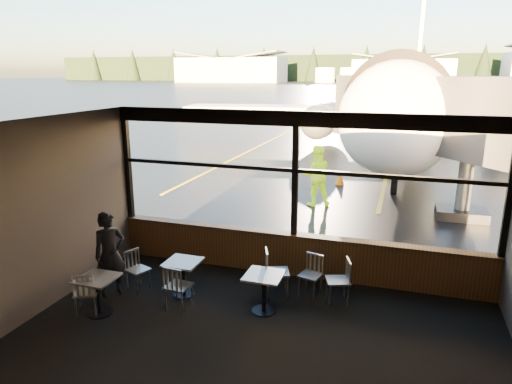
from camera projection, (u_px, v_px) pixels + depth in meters
The scene contains 31 objects.
ground_plane at pixel (398, 89), 120.32m from camera, with size 520.00×520.00×0.00m, color black.
carpet_floor at pixel (248, 352), 7.12m from camera, with size 8.00×6.00×0.01m, color black.
ceiling at pixel (247, 128), 6.23m from camera, with size 8.00×6.00×0.04m, color #38332D.
wall_left at pixel (29, 221), 7.86m from camera, with size 0.04×6.00×3.50m, color #4E453F.
wall_back at pixel (135, 372), 3.92m from camera, with size 8.00×0.04×3.50m, color #4E453F.
window_sill at pixel (293, 255), 9.77m from camera, with size 8.00×0.28×0.90m, color #4E3117.
window_header at pixel (296, 119), 9.03m from camera, with size 8.00×0.18×0.30m, color black.
mullion_left at pixel (128, 164), 10.50m from camera, with size 0.12×0.12×2.60m, color black.
mullion_centre at pixel (295, 175), 9.32m from camera, with size 0.12×0.12×2.60m, color black.
mullion_right at pixel (511, 190), 8.15m from camera, with size 0.12×0.12×2.60m, color black.
window_transom at pixel (295, 170), 9.30m from camera, with size 8.00×0.10×0.08m, color black.
airliner at pixel (415, 54), 25.42m from camera, with size 28.34×34.01×10.39m, color white, non-canonical shape.
jet_bridge at pixel (459, 141), 13.29m from camera, with size 8.60×10.51×4.58m, color #29292B, non-canonical shape.
cafe_table_near at pixel (264, 293), 8.25m from camera, with size 0.67×0.67×0.74m, color #ACA69E, non-canonical shape.
cafe_table_mid at pixel (184, 278), 8.88m from camera, with size 0.65×0.65×0.71m, color gray, non-canonical shape.
cafe_table_left at pixel (99, 296), 8.17m from camera, with size 0.65×0.65×0.72m, color #9E9892, non-canonical shape.
chair_near_e at pixel (338, 281), 8.57m from camera, with size 0.48×0.48×0.88m, color beige, non-canonical shape.
chair_near_w at pixel (277, 273), 8.84m from camera, with size 0.52×0.52×0.96m, color #B4AFA2, non-canonical shape.
chair_near_n at pixel (310, 276), 8.85m from camera, with size 0.45×0.45×0.82m, color #B5B0A3, non-canonical shape.
chair_mid_s at pixel (179, 287), 8.33m from camera, with size 0.49×0.49×0.90m, color #B4AEA2, non-canonical shape.
chair_mid_w at pixel (138, 270), 9.12m from camera, with size 0.44×0.44×0.81m, color #AAA599, non-canonical shape.
chair_left_s at pixel (87, 292), 8.17m from camera, with size 0.46×0.46×0.84m, color #B6B2A4, non-canonical shape.
passenger at pixel (110, 254), 8.79m from camera, with size 0.61×0.40×1.69m, color black.
ground_crew at pixel (316, 176), 14.81m from camera, with size 0.96×0.75×1.98m, color #BFF219.
cone_nose at pixel (340, 178), 17.73m from camera, with size 0.35×0.35×0.48m, color #FF5F08.
hangar_left at pixel (231, 69), 194.91m from camera, with size 45.00×18.00×11.00m, color silver, non-canonical shape.
hangar_mid at pixel (403, 70), 178.86m from camera, with size 38.00×15.00×10.00m, color silver, non-canonical shape.
fuel_tank_a at pixel (325, 75), 185.51m from camera, with size 8.00×8.00×6.00m, color silver.
fuel_tank_b at pixel (350, 75), 182.54m from camera, with size 8.00×8.00×6.00m, color silver.
fuel_tank_c at pixel (376, 75), 179.57m from camera, with size 8.00×8.00×6.00m, color silver.
treeline at pixel (403, 68), 201.61m from camera, with size 360.00×3.00×12.00m, color black.
Camera 1 is at (2.03, -8.91, 4.25)m, focal length 32.00 mm.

